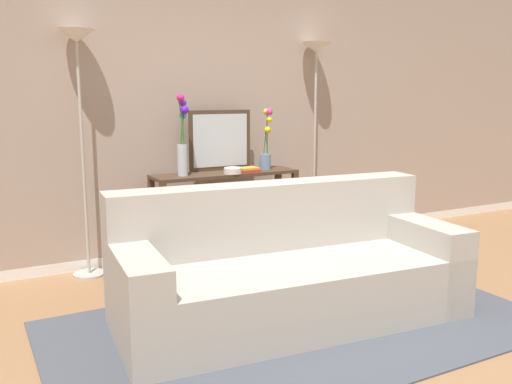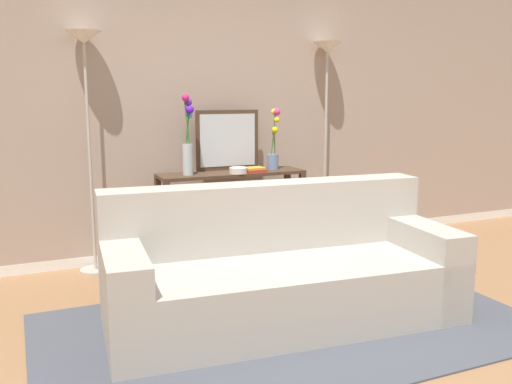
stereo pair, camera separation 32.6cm
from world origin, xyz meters
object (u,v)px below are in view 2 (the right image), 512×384
console_table (232,199)px  floor_lamp_left (86,85)px  vase_tall_flowers (188,138)px  vase_short_flowers (274,147)px  book_row_under_console (190,258)px  couch (280,274)px  floor_lamp_right (327,87)px  fruit_bowl (238,170)px  book_stack (254,170)px  wall_mirror (228,140)px

console_table → floor_lamp_left: size_ratio=0.67×
floor_lamp_left → vase_tall_flowers: (0.79, -0.16, -0.43)m
console_table → vase_tall_flowers: size_ratio=1.92×
vase_short_flowers → book_row_under_console: 1.25m
couch → vase_short_flowers: (0.61, 1.38, 0.70)m
couch → vase_tall_flowers: size_ratio=3.43×
vase_tall_flowers → book_row_under_console: vase_tall_flowers is taller
vase_tall_flowers → floor_lamp_right: bearing=6.4°
floor_lamp_right → fruit_bowl: bearing=-166.5°
couch → floor_lamp_right: size_ratio=1.19×
vase_short_flowers → floor_lamp_left: bearing=175.1°
fruit_bowl → book_row_under_console: bearing=165.8°
floor_lamp_left → fruit_bowl: 1.43m
console_table → book_row_under_console: size_ratio=4.80×
console_table → book_stack: size_ratio=6.87×
floor_lamp_left → book_stack: (1.36, -0.22, -0.73)m
console_table → vase_tall_flowers: vase_tall_flowers is taller
floor_lamp_left → floor_lamp_right: 2.22m
couch → vase_short_flowers: bearing=66.2°
vase_tall_flowers → book_stack: 0.65m
book_stack → book_row_under_console: (-0.58, 0.09, -0.77)m
book_row_under_console → book_stack: bearing=-8.6°
floor_lamp_left → book_row_under_console: (0.78, -0.14, -1.49)m
couch → floor_lamp_left: size_ratio=1.18×
console_table → floor_lamp_left: 1.55m
floor_lamp_right → fruit_bowl: floor_lamp_right is taller
console_table → book_stack: book_stack is taller
couch → wall_mirror: (0.22, 1.53, 0.76)m
wall_mirror → vase_tall_flowers: 0.46m
couch → vase_short_flowers: vase_short_flowers is taller
vase_short_flowers → fruit_bowl: 0.44m
vase_short_flowers → wall_mirror: bearing=159.6°
console_table → floor_lamp_right: size_ratio=0.67×
fruit_bowl → console_table: bearing=101.4°
console_table → book_row_under_console: bearing=-180.0°
floor_lamp_left → console_table: bearing=-6.6°
wall_mirror → vase_short_flowers: size_ratio=1.08×
couch → console_table: size_ratio=1.78×
wall_mirror → vase_tall_flowers: size_ratio=0.87×
book_stack → book_row_under_console: 0.97m
console_table → fruit_bowl: bearing=-78.6°
wall_mirror → console_table: bearing=-97.8°
console_table → vase_tall_flowers: bearing=-176.6°
book_row_under_console → console_table: bearing=0.0°
vase_short_flowers → book_stack: vase_short_flowers is taller
couch → console_table: 1.42m
floor_lamp_right → vase_short_flowers: 0.83m
wall_mirror → book_row_under_console: (-0.42, -0.15, -1.01)m
wall_mirror → fruit_bowl: 0.35m
fruit_bowl → book_row_under_console: (-0.42, 0.11, -0.77)m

